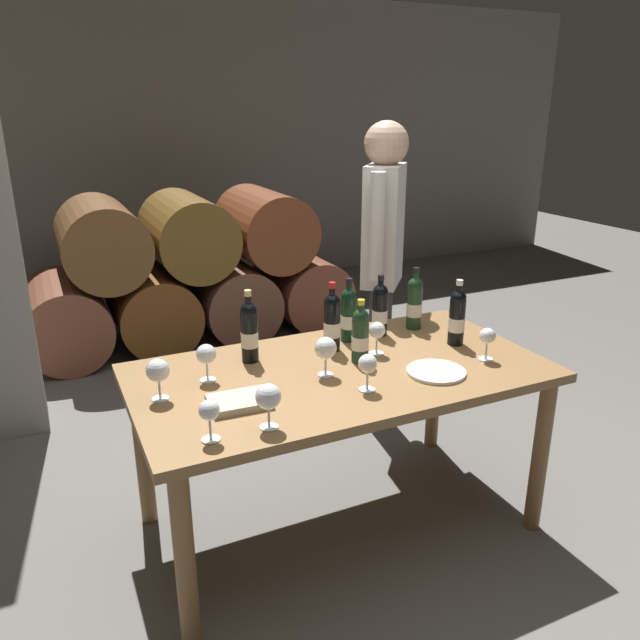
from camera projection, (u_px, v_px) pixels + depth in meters
ground_plane at (339, 522)px, 2.80m from camera, size 14.00×14.00×0.00m
cellar_back_wall at (143, 147)px, 5.92m from camera, size 10.00×0.24×2.80m
barrel_stack at (190, 273)px, 4.85m from camera, size 2.49×0.90×1.15m
dining_table at (340, 389)px, 2.58m from camera, size 1.70×0.90×0.76m
wine_bottle_0 at (249, 331)px, 2.59m from camera, size 0.07×0.07×0.31m
wine_bottle_1 at (349, 314)px, 2.82m from camera, size 0.07×0.07×0.30m
wine_bottle_2 at (332, 321)px, 2.70m from camera, size 0.07×0.07×0.31m
wine_bottle_3 at (380, 309)px, 2.89m from camera, size 0.07×0.07×0.29m
wine_bottle_4 at (360, 335)px, 2.58m from camera, size 0.07×0.07×0.28m
wine_bottle_5 at (414, 303)px, 2.97m from camera, size 0.07×0.07×0.30m
wine_bottle_6 at (457, 317)px, 2.77m from camera, size 0.07×0.07×0.30m
wine_glass_0 at (367, 365)px, 2.33m from camera, size 0.07×0.07×0.15m
wine_glass_1 at (158, 371)px, 2.25m from camera, size 0.09×0.09×0.16m
wine_glass_2 at (326, 349)px, 2.45m from camera, size 0.09×0.09×0.16m
wine_glass_3 at (487, 337)px, 2.61m from camera, size 0.07×0.07×0.14m
wine_glass_4 at (209, 412)px, 1.98m from camera, size 0.07×0.07×0.14m
wine_glass_5 at (206, 355)px, 2.41m from camera, size 0.08×0.08×0.15m
wine_glass_6 at (268, 397)px, 2.05m from camera, size 0.09×0.09×0.16m
wine_glass_7 at (377, 331)px, 2.67m from camera, size 0.07×0.07×0.15m
tasting_notebook at (239, 402)px, 2.24m from camera, size 0.23×0.17×0.03m
serving_plate at (436, 372)px, 2.51m from camera, size 0.24×0.24×0.01m
sommelier_presenting at (383, 250)px, 3.35m from camera, size 0.35×0.40×1.72m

